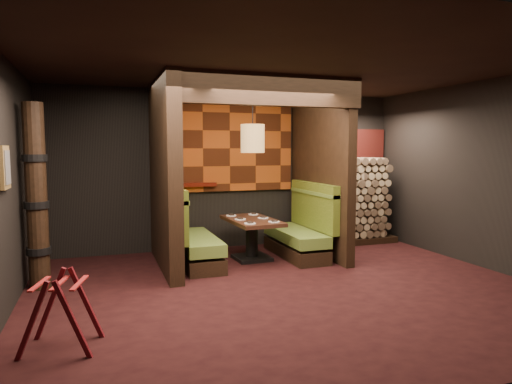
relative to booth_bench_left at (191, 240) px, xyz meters
The scene contains 23 objects.
floor 1.95m from the booth_bench_left, 59.77° to the right, with size 6.50×5.50×0.02m, color black.
ceiling 3.11m from the booth_bench_left, 59.77° to the right, with size 6.50×5.50×0.02m, color black.
wall_back 1.79m from the booth_bench_left, 49.10° to the left, with size 6.50×0.02×2.85m, color black.
wall_front 4.63m from the booth_bench_left, 77.70° to the right, with size 6.50×0.02×2.85m, color black.
wall_left 3.01m from the booth_bench_left, 144.33° to the right, with size 0.02×5.50×2.85m, color black.
wall_right 4.65m from the booth_bench_left, 21.35° to the right, with size 0.02×5.50×2.85m, color black.
partition_left 1.10m from the booth_bench_left, behind, with size 0.20×2.20×2.85m, color black.
partition_right 2.48m from the booth_bench_left, ahead, with size 0.15×2.10×2.85m, color black.
header_beam 2.60m from the booth_bench_left, 45.41° to the right, with size 2.85×0.18×0.44m, color black.
tapa_back_panel 2.00m from the booth_bench_left, 48.54° to the left, with size 2.40×0.06×1.55m, color #A64715.
tapa_side_panel 1.48m from the booth_bench_left, 146.90° to the left, with size 0.04×1.85×1.45m, color #A64715.
lacquer_shelf 1.32m from the booth_bench_left, 70.12° to the left, with size 0.60×0.12×0.07m, color #521309.
booth_bench_left is the anchor object (origin of this frame).
booth_bench_right 1.89m from the booth_bench_left, ahead, with size 0.68×1.60×1.14m.
dining_table 1.01m from the booth_bench_left, ahead, with size 0.76×1.31×0.68m.
place_settings 1.05m from the booth_bench_left, ahead, with size 0.63×1.08×0.03m.
pendant_lamp 1.87m from the booth_bench_left, ahead, with size 0.38×0.38×1.10m.
framed_picture 3.00m from the booth_bench_left, 145.49° to the right, with size 0.05×0.36×0.46m.
luggage_rack 3.08m from the booth_bench_left, 123.17° to the right, with size 0.77×0.62×0.74m.
totem_column 2.30m from the booth_bench_left, 165.25° to the right, with size 0.31×0.31×2.40m.
firewood_stack 3.35m from the booth_bench_left, 12.17° to the left, with size 1.73×0.70×1.64m.
mosaic_header 3.73m from the booth_bench_left, 17.60° to the left, with size 1.83×0.10×0.56m, color maroon.
bay_front_post 2.58m from the booth_bench_left, ahead, with size 0.08×0.08×2.85m, color black.
Camera 1 is at (-2.28, -5.31, 1.82)m, focal length 32.00 mm.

